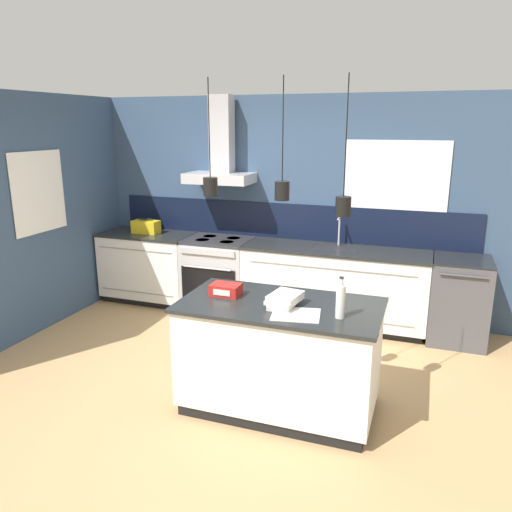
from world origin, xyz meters
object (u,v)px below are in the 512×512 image
object	(u,v)px
yellow_toolbox	(146,227)
oven_range	(219,274)
dishwasher	(459,300)
red_supply_box	(226,290)
book_stack	(284,300)
bottle_on_island	(341,301)

from	to	relation	value
yellow_toolbox	oven_range	bearing A→B (deg)	-0.25
dishwasher	red_supply_box	size ratio (longest dim) A/B	3.77
book_stack	yellow_toolbox	size ratio (longest dim) A/B	0.98
bottle_on_island	red_supply_box	distance (m)	0.99
red_supply_box	yellow_toolbox	xyz separation A→B (m)	(-1.90, 1.87, 0.03)
oven_range	book_stack	bearing A→B (deg)	-53.91
red_supply_box	oven_range	bearing A→B (deg)	115.64
red_supply_box	yellow_toolbox	distance (m)	2.67
dishwasher	yellow_toolbox	bearing A→B (deg)	180.00
bottle_on_island	red_supply_box	size ratio (longest dim) A/B	1.29
bottle_on_island	book_stack	world-z (taller)	bottle_on_island
red_supply_box	yellow_toolbox	bearing A→B (deg)	135.51
oven_range	dishwasher	distance (m)	2.79
dishwasher	bottle_on_island	world-z (taller)	bottle_on_island
book_stack	red_supply_box	bearing A→B (deg)	171.05
yellow_toolbox	book_stack	bearing A→B (deg)	-38.80
bottle_on_island	red_supply_box	xyz separation A→B (m)	(-0.97, 0.18, -0.08)
bottle_on_island	yellow_toolbox	distance (m)	3.53
dishwasher	book_stack	world-z (taller)	book_stack
book_stack	oven_range	bearing A→B (deg)	126.09
dishwasher	book_stack	size ratio (longest dim) A/B	2.74
book_stack	dishwasher	bearing A→B (deg)	55.05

